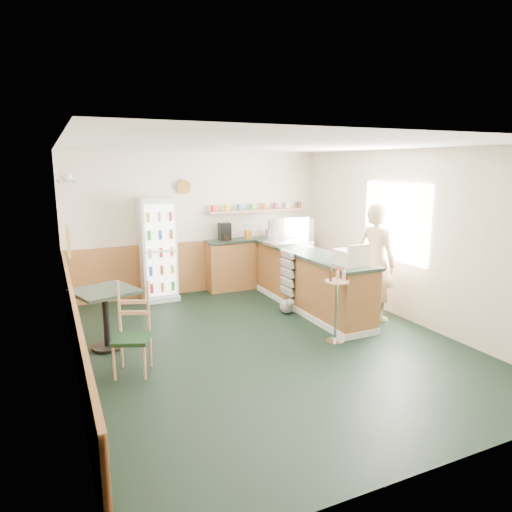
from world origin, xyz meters
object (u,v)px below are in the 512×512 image
drinks_fridge (158,249)px  shopkeeper (376,262)px  cash_register (351,257)px  cafe_table (105,307)px  display_case (289,232)px  condiment_stand (337,296)px  cafe_chair (130,326)px

drinks_fridge → shopkeeper: 3.86m
drinks_fridge → shopkeeper: (2.92, -2.52, -0.00)m
cash_register → cafe_table: bearing=164.3°
drinks_fridge → shopkeeper: size_ratio=1.00×
display_case → shopkeeper: (0.70, -1.64, -0.31)m
cash_register → drinks_fridge: bearing=125.9°
cash_register → condiment_stand: cash_register is taller
cash_register → condiment_stand: 0.71m
display_case → cafe_chair: display_case is taller
display_case → cafe_chair: 3.82m
drinks_fridge → cash_register: size_ratio=4.56×
drinks_fridge → condiment_stand: size_ratio=1.80×
shopkeeper → cafe_table: (-4.10, 0.52, -0.35)m
cash_register → condiment_stand: bearing=-147.3°
condiment_stand → display_case: bearing=78.6°
condiment_stand → cafe_chair: bearing=174.4°
cash_register → cafe_chair: (-3.21, -0.05, -0.55)m
shopkeeper → condiment_stand: 1.31m
cafe_table → cafe_chair: size_ratio=0.87×
cafe_table → condiment_stand: bearing=-20.4°
display_case → shopkeeper: size_ratio=0.45×
condiment_stand → cafe_table: condiment_stand is taller
cafe_table → shopkeeper: bearing=-7.2°
drinks_fridge → condiment_stand: 3.58m
shopkeeper → cafe_table: size_ratio=1.95×
display_case → shopkeeper: bearing=-66.9°
cash_register → condiment_stand: (-0.45, -0.32, -0.45)m
shopkeeper → cafe_chair: size_ratio=1.71×
condiment_stand → drinks_fridge: bearing=119.7°
cash_register → cafe_chair: cash_register is taller
cafe_table → cafe_chair: bearing=-77.4°
display_case → cafe_table: display_case is taller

